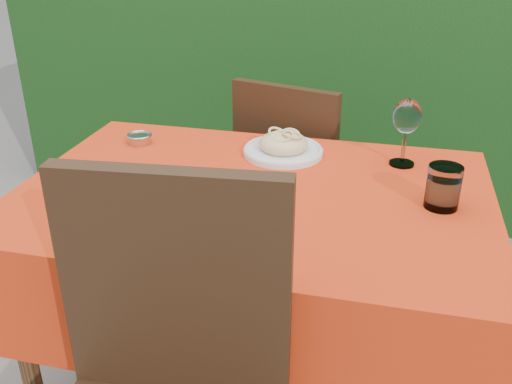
% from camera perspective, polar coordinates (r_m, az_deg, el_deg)
% --- Properties ---
extents(hedge, '(3.20, 0.55, 1.78)m').
position_cam_1_polar(hedge, '(2.95, 7.30, 16.07)').
color(hedge, black).
rests_on(hedge, ground).
extents(dining_table, '(1.26, 0.86, 0.75)m').
position_cam_1_polar(dining_table, '(1.60, -0.27, -4.68)').
color(dining_table, '#4E3219').
rests_on(dining_table, ground).
extents(chair_far, '(0.50, 0.50, 0.89)m').
position_cam_1_polar(chair_far, '(2.19, 3.88, 1.49)').
color(chair_far, black).
rests_on(chair_far, ground).
extents(pizza_plate, '(0.37, 0.37, 0.06)m').
position_cam_1_polar(pizza_plate, '(1.38, -4.03, -1.48)').
color(pizza_plate, white).
rests_on(pizza_plate, dining_table).
extents(pasta_plate, '(0.24, 0.24, 0.07)m').
position_cam_1_polar(pasta_plate, '(1.76, 2.74, 4.55)').
color(pasta_plate, silver).
rests_on(pasta_plate, dining_table).
extents(water_glass, '(0.08, 0.08, 0.11)m').
position_cam_1_polar(water_glass, '(1.49, 18.20, 0.29)').
color(water_glass, silver).
rests_on(water_glass, dining_table).
extents(wine_glass, '(0.08, 0.08, 0.20)m').
position_cam_1_polar(wine_glass, '(1.69, 14.86, 7.05)').
color(wine_glass, silver).
rests_on(wine_glass, dining_table).
extents(fork, '(0.05, 0.19, 0.01)m').
position_cam_1_polar(fork, '(1.60, -11.70, 0.98)').
color(fork, silver).
rests_on(fork, dining_table).
extents(steel_ramekin, '(0.07, 0.07, 0.03)m').
position_cam_1_polar(steel_ramekin, '(1.88, -11.56, 5.20)').
color(steel_ramekin, '#B5B5BC').
rests_on(steel_ramekin, dining_table).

